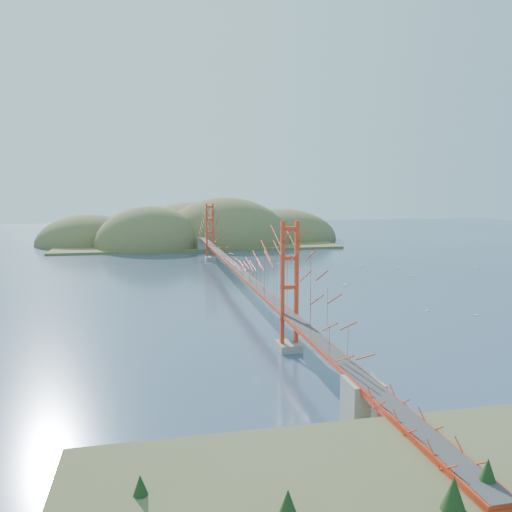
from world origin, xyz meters
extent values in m
plane|color=navy|center=(0.00, 0.00, 0.00)|extent=(320.00, 320.00, 0.00)
cube|color=gray|center=(0.00, -30.00, 0.35)|extent=(2.00, 2.40, 0.70)
cube|color=gray|center=(0.00, 30.00, 0.35)|extent=(2.00, 2.40, 0.70)
cube|color=red|center=(0.00, 0.00, 3.30)|extent=(1.40, 92.00, 0.16)
cube|color=red|center=(0.00, 0.00, 3.10)|extent=(1.33, 92.00, 0.24)
cube|color=#38383A|center=(0.00, 0.00, 3.40)|extent=(1.19, 92.00, 0.03)
cube|color=gray|center=(0.00, -46.00, 1.65)|extent=(2.00, 2.20, 3.30)
cube|color=gray|center=(0.00, 46.00, 1.65)|extent=(2.20, 2.60, 3.30)
cube|color=red|center=(0.00, -52.00, 3.30)|extent=(1.40, 12.00, 0.16)
cube|color=red|center=(0.00, -52.00, 3.05)|extent=(1.33, 12.00, 0.30)
cube|color=gray|center=(0.00, -53.00, 1.47)|extent=(0.50, 0.70, 2.95)
cube|color=gray|center=(0.00, -50.00, 1.47)|extent=(0.50, 0.70, 2.95)
cube|color=gray|center=(0.00, -48.00, 1.47)|extent=(0.50, 0.70, 2.95)
cube|color=#59544C|center=(0.00, -48.50, 0.12)|extent=(9.00, 6.00, 0.24)
cube|color=brown|center=(0.40, -47.80, 0.61)|extent=(3.70, 2.30, 0.75)
cube|color=gray|center=(0.40, -47.80, 1.04)|extent=(3.70, 2.30, 0.10)
cylinder|color=white|center=(0.40, -47.80, 1.49)|extent=(0.03, 0.03, 1.00)
cube|color=#444E2C|center=(-4.00, -51.00, 0.90)|extent=(24.00, 3.00, 1.80)
cone|color=black|center=(-5.24, -51.89, 3.51)|extent=(0.72, 0.72, 1.03)
cone|color=black|center=(-5.88, -55.14, 3.54)|extent=(0.76, 0.76, 1.08)
cone|color=black|center=(-2.28, -53.37, 3.52)|extent=(0.73, 0.73, 1.04)
cone|color=black|center=(-9.67, -52.05, 3.51)|extent=(0.71, 0.71, 1.02)
cone|color=black|center=(-12.73, -55.37, 3.64)|extent=(0.90, 0.90, 1.28)
cone|color=black|center=(-3.77, -53.69, 3.48)|extent=(0.68, 0.68, 0.97)
cone|color=black|center=(-6.63, -55.52, 3.54)|extent=(0.76, 0.76, 1.09)
cube|color=brown|center=(0.00, 64.00, 0.25)|extent=(70.00, 40.00, 0.60)
ellipsoid|color=brown|center=(-12.00, 56.00, 0.00)|extent=(28.00, 28.00, 21.00)
ellipsoid|color=brown|center=(8.00, 62.00, 0.00)|extent=(36.00, 36.00, 25.00)
ellipsoid|color=brown|center=(26.00, 70.00, 0.00)|extent=(32.00, 32.00, 18.00)
ellipsoid|color=brown|center=(-28.00, 68.00, 0.00)|extent=(28.00, 28.00, 16.00)
ellipsoid|color=brown|center=(2.00, 78.00, 0.00)|extent=(44.00, 44.00, 22.00)
cube|color=white|center=(24.09, 35.98, 0.07)|extent=(0.63, 0.22, 0.11)
cylinder|color=white|center=(24.09, 35.98, 0.41)|extent=(0.02, 0.02, 0.69)
cube|color=white|center=(27.55, 16.33, 0.07)|extent=(0.45, 0.62, 0.11)
cylinder|color=white|center=(27.55, 16.33, 0.39)|extent=(0.02, 0.02, 0.65)
cube|color=white|center=(11.84, 12.49, 0.07)|extent=(0.64, 0.37, 0.11)
cylinder|color=white|center=(11.84, 12.49, 0.40)|extent=(0.02, 0.02, 0.66)
cube|color=white|center=(20.20, -19.19, 0.05)|extent=(0.19, 0.48, 0.09)
cylinder|color=white|center=(20.20, -19.19, 0.31)|extent=(0.01, 0.01, 0.51)
cube|color=white|center=(24.59, -22.34, 0.06)|extent=(0.47, 0.50, 0.09)
cylinder|color=white|center=(24.59, -22.34, 0.34)|extent=(0.02, 0.02, 0.56)
cube|color=white|center=(41.35, 24.54, 0.06)|extent=(0.53, 0.28, 0.09)
cylinder|color=white|center=(41.35, 24.54, 0.33)|extent=(0.01, 0.01, 0.55)
cube|color=white|center=(16.80, -1.79, 0.06)|extent=(0.34, 0.61, 0.10)
cylinder|color=white|center=(16.80, -1.79, 0.38)|extent=(0.02, 0.02, 0.63)
cube|color=white|center=(35.30, 27.82, 0.05)|extent=(0.25, 0.52, 0.09)
cylinder|color=white|center=(35.30, 27.82, 0.32)|extent=(0.01, 0.01, 0.54)
cube|color=white|center=(12.42, 21.93, 0.06)|extent=(0.61, 0.45, 0.11)
cylinder|color=white|center=(12.42, 21.93, 0.39)|extent=(0.02, 0.02, 0.65)
cube|color=white|center=(47.15, 9.49, 0.06)|extent=(0.47, 0.50, 0.09)
cylinder|color=white|center=(47.15, 9.49, 0.34)|extent=(0.02, 0.02, 0.56)
cube|color=white|center=(30.85, 3.55, 0.06)|extent=(0.38, 0.55, 0.10)
cylinder|color=white|center=(30.85, 3.55, 0.34)|extent=(0.02, 0.02, 0.57)
cube|color=white|center=(32.99, 11.97, 0.06)|extent=(0.51, 0.19, 0.09)
cylinder|color=white|center=(32.99, 11.97, 0.33)|extent=(0.01, 0.01, 0.55)
cube|color=white|center=(39.75, 31.67, 0.07)|extent=(0.65, 0.42, 0.11)
cylinder|color=white|center=(39.75, 31.67, 0.40)|extent=(0.02, 0.02, 0.67)
camera|label=1|loc=(-11.95, -72.02, 14.32)|focal=35.00mm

